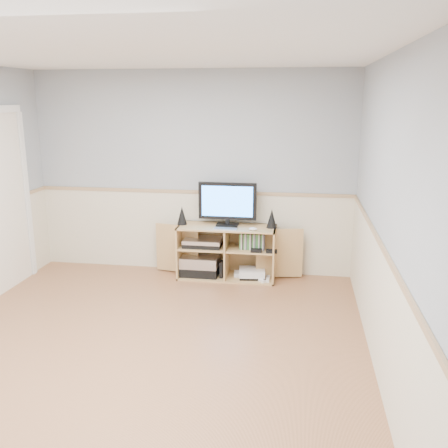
{
  "coord_description": "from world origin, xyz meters",
  "views": [
    {
      "loc": [
        1.33,
        -3.78,
        2.15
      ],
      "look_at": [
        0.56,
        1.2,
        0.88
      ],
      "focal_mm": 40.0,
      "sensor_mm": 36.0,
      "label": 1
    }
  ],
  "objects": [
    {
      "name": "monitor",
      "position": [
        0.47,
        2.05,
        0.94
      ],
      "size": [
        0.7,
        0.18,
        0.53
      ],
      "color": "black",
      "rests_on": "media_cabinet"
    },
    {
      "name": "speaker_left",
      "position": [
        -0.09,
        2.02,
        0.76
      ],
      "size": [
        0.12,
        0.12,
        0.22
      ],
      "primitive_type": "cone",
      "color": "black",
      "rests_on": "media_cabinet"
    },
    {
      "name": "game_consoles",
      "position": [
        0.77,
        1.99,
        0.07
      ],
      "size": [
        0.46,
        0.3,
        0.11
      ],
      "color": "white",
      "rests_on": "media_cabinet"
    },
    {
      "name": "wall_outlet",
      "position": [
        1.0,
        2.23,
        0.6
      ],
      "size": [
        0.12,
        0.03,
        0.12
      ],
      "primitive_type": "cube",
      "color": "white",
      "rests_on": "wall_back"
    },
    {
      "name": "av_components",
      "position": [
        0.15,
        2.0,
        0.22
      ],
      "size": [
        0.53,
        0.34,
        0.47
      ],
      "color": "black",
      "rests_on": "media_cabinet"
    },
    {
      "name": "keyboard",
      "position": [
        0.47,
        1.86,
        0.66
      ],
      "size": [
        0.28,
        0.12,
        0.01
      ],
      "primitive_type": "cube",
      "rotation": [
        0.0,
        0.0,
        -0.04
      ],
      "color": "silver",
      "rests_on": "media_cabinet"
    },
    {
      "name": "mouse",
      "position": [
        0.8,
        1.86,
        0.67
      ],
      "size": [
        0.1,
        0.06,
        0.04
      ],
      "primitive_type": "ellipsoid",
      "rotation": [
        0.0,
        0.0,
        -0.01
      ],
      "color": "white",
      "rests_on": "media_cabinet"
    },
    {
      "name": "room",
      "position": [
        -0.06,
        0.12,
        1.22
      ],
      "size": [
        4.04,
        4.54,
        2.54
      ],
      "color": "#B97D52",
      "rests_on": "ground"
    },
    {
      "name": "game_cases",
      "position": [
        0.79,
        1.98,
        0.48
      ],
      "size": [
        0.3,
        0.14,
        0.19
      ],
      "primitive_type": "cube",
      "color": "#3F8C3F",
      "rests_on": "media_cabinet"
    },
    {
      "name": "media_cabinet",
      "position": [
        0.47,
        2.05,
        0.33
      ],
      "size": [
        1.84,
        0.44,
        0.65
      ],
      "color": "tan",
      "rests_on": "floor"
    },
    {
      "name": "speaker_right",
      "position": [
        1.01,
        2.02,
        0.76
      ],
      "size": [
        0.12,
        0.12,
        0.23
      ],
      "primitive_type": "cone",
      "color": "black",
      "rests_on": "media_cabinet"
    }
  ]
}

